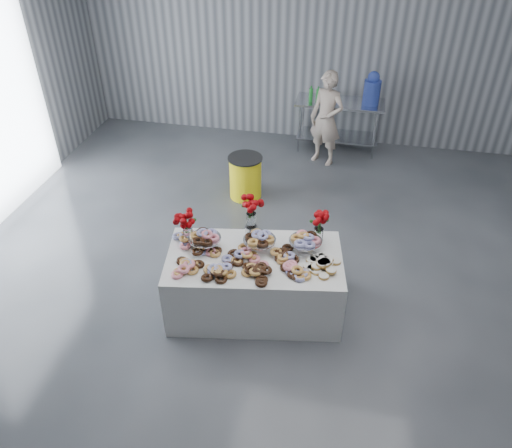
% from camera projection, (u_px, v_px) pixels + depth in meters
% --- Properties ---
extents(ground, '(9.00, 9.00, 0.00)m').
position_uv_depth(ground, '(256.00, 302.00, 5.89)').
color(ground, '#34373C').
rests_on(ground, ground).
extents(room_walls, '(8.04, 9.04, 4.02)m').
position_uv_depth(room_walls, '(227.00, 79.00, 4.44)').
color(room_walls, gray).
rests_on(room_walls, ground).
extents(display_table, '(2.04, 1.30, 0.75)m').
position_uv_depth(display_table, '(254.00, 283.00, 5.60)').
color(display_table, silver).
rests_on(display_table, ground).
extents(prep_table, '(1.50, 0.60, 0.90)m').
position_uv_depth(prep_table, '(339.00, 117.00, 8.67)').
color(prep_table, silver).
rests_on(prep_table, ground).
extents(donut_mounds, '(1.91, 1.09, 0.09)m').
position_uv_depth(donut_mounds, '(253.00, 257.00, 5.31)').
color(donut_mounds, gold).
rests_on(donut_mounds, display_table).
extents(cake_stand_left, '(0.36, 0.36, 0.17)m').
position_uv_depth(cake_stand_left, '(205.00, 237.00, 5.44)').
color(cake_stand_left, silver).
rests_on(cake_stand_left, display_table).
extents(cake_stand_mid, '(0.36, 0.36, 0.17)m').
position_uv_depth(cake_stand_mid, '(260.00, 238.00, 5.42)').
color(cake_stand_mid, silver).
rests_on(cake_stand_mid, display_table).
extents(cake_stand_right, '(0.36, 0.36, 0.17)m').
position_uv_depth(cake_stand_right, '(306.00, 240.00, 5.40)').
color(cake_stand_right, silver).
rests_on(cake_stand_right, display_table).
extents(danish_pile, '(0.48, 0.48, 0.11)m').
position_uv_depth(danish_pile, '(325.00, 264.00, 5.20)').
color(danish_pile, silver).
rests_on(danish_pile, display_table).
extents(bouquet_left, '(0.26, 0.26, 0.42)m').
position_uv_depth(bouquet_left, '(187.00, 220.00, 5.43)').
color(bouquet_left, white).
rests_on(bouquet_left, display_table).
extents(bouquet_right, '(0.26, 0.26, 0.42)m').
position_uv_depth(bouquet_right, '(320.00, 220.00, 5.42)').
color(bouquet_right, white).
rests_on(bouquet_right, display_table).
extents(bouquet_center, '(0.26, 0.26, 0.57)m').
position_uv_depth(bouquet_center, '(251.00, 210.00, 5.44)').
color(bouquet_center, silver).
rests_on(bouquet_center, display_table).
extents(water_jug, '(0.28, 0.28, 0.55)m').
position_uv_depth(water_jug, '(372.00, 89.00, 8.27)').
color(water_jug, blue).
rests_on(water_jug, prep_table).
extents(drink_bottles, '(0.54, 0.08, 0.27)m').
position_uv_depth(drink_bottles, '(322.00, 94.00, 8.40)').
color(drink_bottles, '#268C33').
rests_on(drink_bottles, prep_table).
extents(person, '(0.68, 0.58, 1.57)m').
position_uv_depth(person, '(326.00, 119.00, 8.19)').
color(person, '#CC8C93').
rests_on(person, ground).
extents(trash_barrel, '(0.52, 0.52, 0.67)m').
position_uv_depth(trash_barrel, '(245.00, 177.00, 7.56)').
color(trash_barrel, yellow).
rests_on(trash_barrel, ground).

